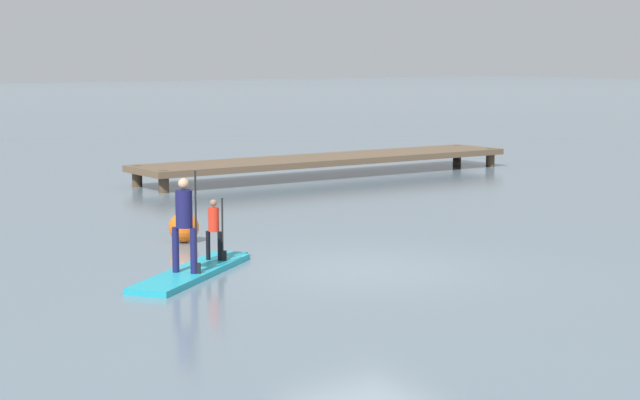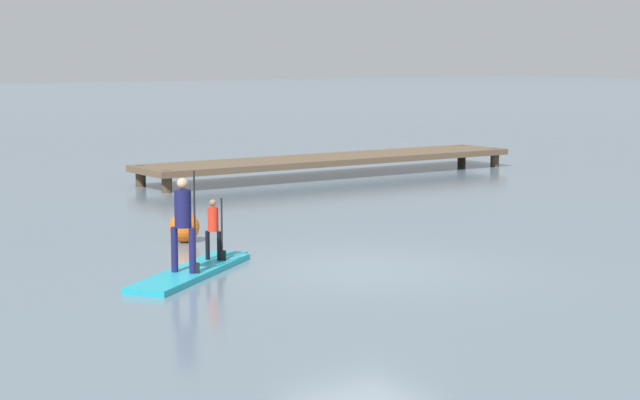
{
  "view_description": "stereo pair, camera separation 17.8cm",
  "coord_description": "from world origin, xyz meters",
  "px_view_note": "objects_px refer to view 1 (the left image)",
  "views": [
    {
      "loc": [
        -11.1,
        -14.59,
        3.64
      ],
      "look_at": [
        0.32,
        1.73,
        0.98
      ],
      "focal_mm": 61.45,
      "sensor_mm": 36.0,
      "label": 1
    },
    {
      "loc": [
        -10.95,
        -14.69,
        3.64
      ],
      "look_at": [
        0.32,
        1.73,
        0.98
      ],
      "focal_mm": 61.45,
      "sensor_mm": 36.0,
      "label": 2
    }
  ],
  "objects_px": {
    "paddleboard_near": "(194,272)",
    "paddler_adult": "(185,219)",
    "paddler_child_solo": "(214,226)",
    "mooring_buoy_mid": "(184,227)"
  },
  "relations": [
    {
      "from": "paddleboard_near",
      "to": "paddler_adult",
      "type": "bearing_deg",
      "value": -142.17
    },
    {
      "from": "paddleboard_near",
      "to": "paddler_child_solo",
      "type": "height_order",
      "value": "paddler_child_solo"
    },
    {
      "from": "paddler_adult",
      "to": "paddler_child_solo",
      "type": "bearing_deg",
      "value": 36.31
    },
    {
      "from": "paddler_adult",
      "to": "paddler_child_solo",
      "type": "height_order",
      "value": "paddler_adult"
    },
    {
      "from": "mooring_buoy_mid",
      "to": "paddler_adult",
      "type": "bearing_deg",
      "value": -117.55
    },
    {
      "from": "paddler_child_solo",
      "to": "mooring_buoy_mid",
      "type": "bearing_deg",
      "value": 74.22
    },
    {
      "from": "paddleboard_near",
      "to": "paddler_adult",
      "type": "relative_size",
      "value": 1.89
    },
    {
      "from": "paddleboard_near",
      "to": "paddler_adult",
      "type": "height_order",
      "value": "paddler_adult"
    },
    {
      "from": "paddler_adult",
      "to": "mooring_buoy_mid",
      "type": "distance_m",
      "value": 3.59
    },
    {
      "from": "paddleboard_near",
      "to": "mooring_buoy_mid",
      "type": "bearing_deg",
      "value": 64.85
    }
  ]
}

